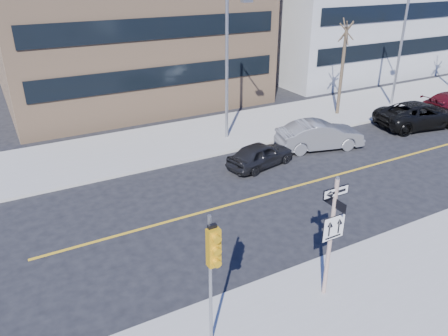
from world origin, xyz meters
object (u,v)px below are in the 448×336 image
sign_pole (331,231)px  parked_car_c (420,115)px  streetlight_a (229,60)px  parked_car_b (320,135)px  traffic_signal (213,258)px  parked_car_a (261,155)px  streetlight_b (405,41)px  street_tree_west (346,33)px

sign_pole → parked_car_c: 18.66m
streetlight_a → parked_car_b: bearing=-42.5°
streetlight_a → parked_car_c: bearing=-17.6°
sign_pole → traffic_signal: (-4.00, -0.15, 0.59)m
parked_car_a → parked_car_c: size_ratio=0.65×
streetlight_a → parked_car_a: bearing=-95.1°
parked_car_b → streetlight_a: streetlight_a is taller
traffic_signal → streetlight_a: (8.00, 13.42, 1.73)m
parked_car_c → streetlight_a: 13.19m
sign_pole → streetlight_a: bearing=73.2°
parked_car_b → streetlight_b: size_ratio=0.61×
street_tree_west → parked_car_a: bearing=-154.1°
parked_car_b → traffic_signal: bearing=144.3°
parked_car_a → streetlight_b: (14.36, 4.01, 4.10)m
parked_car_c → street_tree_west: (-2.99, 4.35, 4.71)m
sign_pole → parked_car_c: (15.99, 9.47, -1.62)m
parked_car_c → streetlight_a: (-11.99, 3.80, 3.94)m
traffic_signal → parked_car_c: traffic_signal is taller
sign_pole → parked_car_c: size_ratio=0.69×
parked_car_b → streetlight_b: bearing=-55.8°
parked_car_a → streetlight_a: size_ratio=0.48×
parked_car_b → street_tree_west: bearing=-36.3°
streetlight_a → sign_pole: bearing=-106.8°
streetlight_b → street_tree_west: size_ratio=1.26×
traffic_signal → street_tree_west: size_ratio=0.63×
parked_car_b → streetlight_a: bearing=62.2°
parked_car_a → parked_car_b: 4.30m
traffic_signal → street_tree_west: bearing=39.4°
parked_car_c → streetlight_b: streetlight_b is taller
traffic_signal → street_tree_west: (17.00, 13.96, 2.50)m
sign_pole → traffic_signal: size_ratio=1.02×
parked_car_b → street_tree_west: 8.07m
parked_car_a → streetlight_a: streetlight_a is taller
parked_car_a → street_tree_west: bearing=-76.1°
parked_car_a → street_tree_west: street_tree_west is taller
parked_car_c → street_tree_west: street_tree_west is taller
traffic_signal → parked_car_b: size_ratio=0.82×
parked_car_b → parked_car_c: (8.08, -0.22, 0.01)m
parked_car_c → streetlight_b: size_ratio=0.73×
sign_pole → streetlight_a: streetlight_a is taller
streetlight_b → streetlight_a: bearing=180.0°
traffic_signal → parked_car_c: size_ratio=0.68×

